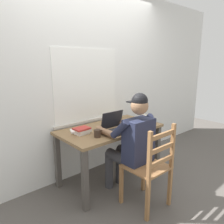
% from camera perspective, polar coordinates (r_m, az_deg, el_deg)
% --- Properties ---
extents(ground_plane, '(8.00, 8.00, 0.00)m').
position_cam_1_polar(ground_plane, '(3.10, -0.42, -17.30)').
color(ground_plane, '#56514C').
extents(back_wall, '(6.00, 0.08, 2.60)m').
position_cam_1_polar(back_wall, '(3.03, -5.90, 7.89)').
color(back_wall, silver).
rests_on(back_wall, ground).
extents(desk, '(1.33, 0.71, 0.74)m').
position_cam_1_polar(desk, '(2.83, -0.45, -6.18)').
color(desk, olive).
rests_on(desk, ground).
extents(seated_person, '(0.50, 0.60, 1.25)m').
position_cam_1_polar(seated_person, '(2.49, 5.19, -7.56)').
color(seated_person, '#232842').
rests_on(seated_person, ground).
extents(wooden_chair, '(0.42, 0.42, 0.95)m').
position_cam_1_polar(wooden_chair, '(2.41, 10.06, -14.27)').
color(wooden_chair, olive).
rests_on(wooden_chair, ground).
extents(laptop, '(0.33, 0.28, 0.23)m').
position_cam_1_polar(laptop, '(2.67, 1.20, -3.85)').
color(laptop, '#232328').
rests_on(laptop, desk).
extents(computer_mouse, '(0.06, 0.10, 0.03)m').
position_cam_1_polar(computer_mouse, '(2.85, 5.61, -3.57)').
color(computer_mouse, black).
rests_on(computer_mouse, desk).
extents(coffee_mug_white, '(0.11, 0.08, 0.09)m').
position_cam_1_polar(coffee_mug_white, '(3.01, 0.39, -2.01)').
color(coffee_mug_white, beige).
rests_on(coffee_mug_white, desk).
extents(coffee_mug_dark, '(0.11, 0.08, 0.09)m').
position_cam_1_polar(coffee_mug_dark, '(2.45, -3.88, -5.65)').
color(coffee_mug_dark, '#38281E').
rests_on(coffee_mug_dark, desk).
extents(coffee_mug_spare, '(0.12, 0.09, 0.10)m').
position_cam_1_polar(coffee_mug_spare, '(3.07, 8.75, -1.75)').
color(coffee_mug_spare, beige).
rests_on(coffee_mug_spare, desk).
extents(book_stack_main, '(0.20, 0.15, 0.08)m').
position_cam_1_polar(book_stack_main, '(2.58, -7.80, -4.89)').
color(book_stack_main, white).
rests_on(book_stack_main, desk).
extents(paper_pile_near_laptop, '(0.28, 0.24, 0.02)m').
position_cam_1_polar(paper_pile_near_laptop, '(2.69, -8.38, -4.85)').
color(paper_pile_near_laptop, white).
rests_on(paper_pile_near_laptop, desk).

